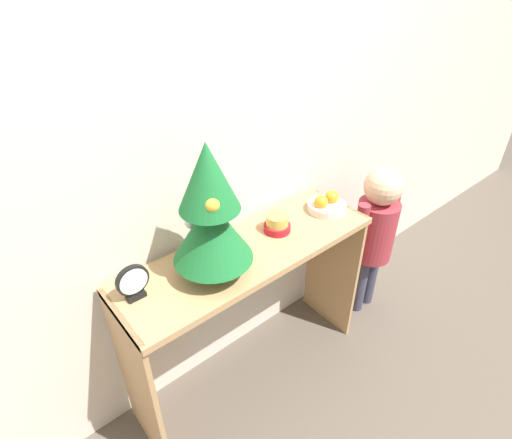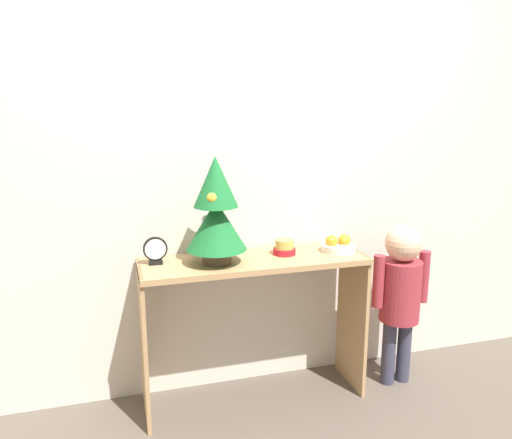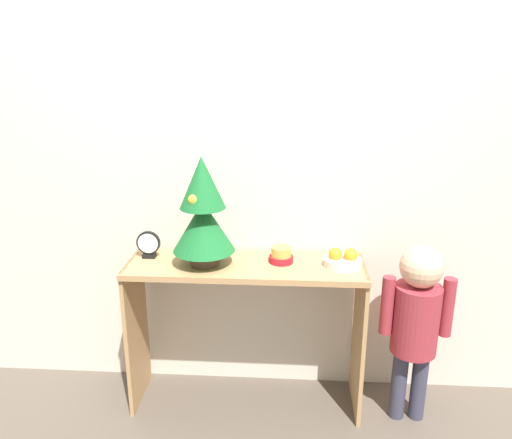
# 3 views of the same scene
# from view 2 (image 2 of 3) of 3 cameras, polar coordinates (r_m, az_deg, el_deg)

# --- Properties ---
(ground_plane) EXTENTS (12.00, 12.00, 0.00)m
(ground_plane) POSITION_cam_2_polar(r_m,az_deg,el_deg) (2.79, 0.92, -21.64)
(ground_plane) COLOR brown
(back_wall) EXTENTS (7.00, 0.05, 2.50)m
(back_wall) POSITION_cam_2_polar(r_m,az_deg,el_deg) (2.72, -1.61, 5.88)
(back_wall) COLOR beige
(back_wall) RESTS_ON ground_plane
(console_table) EXTENTS (1.18, 0.38, 0.81)m
(console_table) POSITION_cam_2_polar(r_m,az_deg,el_deg) (2.66, -0.24, -8.41)
(console_table) COLOR tan
(console_table) RESTS_ON ground_plane
(mini_tree) EXTENTS (0.30, 0.30, 0.54)m
(mini_tree) POSITION_cam_2_polar(r_m,az_deg,el_deg) (2.46, -4.59, 0.92)
(mini_tree) COLOR #4C3828
(mini_tree) RESTS_ON console_table
(fruit_bowl) EXTENTS (0.19, 0.19, 0.09)m
(fruit_bowl) POSITION_cam_2_polar(r_m,az_deg,el_deg) (2.76, 9.38, -2.95)
(fruit_bowl) COLOR silver
(fruit_bowl) RESTS_ON console_table
(singing_bowl) EXTENTS (0.12, 0.12, 0.08)m
(singing_bowl) POSITION_cam_2_polar(r_m,az_deg,el_deg) (2.66, 3.26, -3.22)
(singing_bowl) COLOR #AD1923
(singing_bowl) RESTS_ON console_table
(desk_clock) EXTENTS (0.12, 0.04, 0.14)m
(desk_clock) POSITION_cam_2_polar(r_m,az_deg,el_deg) (2.53, -11.43, -3.53)
(desk_clock) COLOR black
(desk_clock) RESTS_ON console_table
(child_figure) EXTENTS (0.35, 0.22, 0.94)m
(child_figure) POSITION_cam_2_polar(r_m,az_deg,el_deg) (2.94, 16.20, -7.42)
(child_figure) COLOR #38384C
(child_figure) RESTS_ON ground_plane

